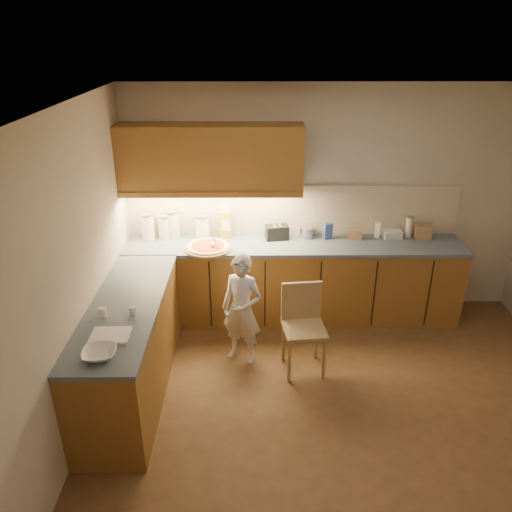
# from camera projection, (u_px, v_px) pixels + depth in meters

# --- Properties ---
(room) EXTENTS (4.54, 4.50, 2.62)m
(room) POSITION_uv_depth(u_px,v_px,m) (365.00, 241.00, 3.68)
(room) COLOR #54371C
(room) RESTS_ON ground
(l_counter) EXTENTS (3.77, 2.62, 0.92)m
(l_counter) POSITION_uv_depth(u_px,v_px,m) (244.00, 300.00, 5.31)
(l_counter) COLOR olive
(l_counter) RESTS_ON ground
(backsplash) EXTENTS (3.75, 0.02, 0.58)m
(backsplash) POSITION_uv_depth(u_px,v_px,m) (293.00, 210.00, 5.67)
(backsplash) COLOR beige
(backsplash) RESTS_ON l_counter
(upper_cabinets) EXTENTS (1.95, 0.36, 0.73)m
(upper_cabinets) POSITION_uv_depth(u_px,v_px,m) (211.00, 158.00, 5.25)
(upper_cabinets) COLOR olive
(upper_cabinets) RESTS_ON ground
(pizza_on_board) EXTENTS (0.51, 0.51, 0.21)m
(pizza_on_board) POSITION_uv_depth(u_px,v_px,m) (208.00, 247.00, 5.39)
(pizza_on_board) COLOR tan
(pizza_on_board) RESTS_ON l_counter
(child) EXTENTS (0.50, 0.42, 1.15)m
(child) POSITION_uv_depth(u_px,v_px,m) (242.00, 309.00, 4.91)
(child) COLOR white
(child) RESTS_ON ground
(wooden_chair) EXTENTS (0.44, 0.44, 0.88)m
(wooden_chair) POSITION_uv_depth(u_px,v_px,m) (303.00, 321.00, 4.84)
(wooden_chair) COLOR tan
(wooden_chair) RESTS_ON ground
(mixing_bowl) EXTENTS (0.28, 0.28, 0.06)m
(mixing_bowl) POSITION_uv_depth(u_px,v_px,m) (99.00, 354.00, 3.63)
(mixing_bowl) COLOR white
(mixing_bowl) RESTS_ON l_counter
(canister_a) EXTENTS (0.15, 0.15, 0.31)m
(canister_a) POSITION_uv_depth(u_px,v_px,m) (148.00, 226.00, 5.58)
(canister_a) COLOR white
(canister_a) RESTS_ON l_counter
(canister_b) EXTENTS (0.16, 0.16, 0.28)m
(canister_b) POSITION_uv_depth(u_px,v_px,m) (165.00, 226.00, 5.62)
(canister_b) COLOR silver
(canister_b) RESTS_ON l_counter
(canister_c) EXTENTS (0.17, 0.17, 0.32)m
(canister_c) POSITION_uv_depth(u_px,v_px,m) (172.00, 224.00, 5.63)
(canister_c) COLOR beige
(canister_c) RESTS_ON l_counter
(canister_d) EXTENTS (0.17, 0.17, 0.27)m
(canister_d) POSITION_uv_depth(u_px,v_px,m) (202.00, 226.00, 5.65)
(canister_d) COLOR white
(canister_d) RESTS_ON l_counter
(oil_jug) EXTENTS (0.14, 0.12, 0.37)m
(oil_jug) POSITION_uv_depth(u_px,v_px,m) (226.00, 223.00, 5.64)
(oil_jug) COLOR gold
(oil_jug) RESTS_ON l_counter
(toaster) EXTENTS (0.27, 0.18, 0.16)m
(toaster) POSITION_uv_depth(u_px,v_px,m) (277.00, 232.00, 5.62)
(toaster) COLOR black
(toaster) RESTS_ON l_counter
(steel_pot) EXTENTS (0.17, 0.17, 0.13)m
(steel_pot) POSITION_uv_depth(u_px,v_px,m) (306.00, 232.00, 5.67)
(steel_pot) COLOR #AFAFB4
(steel_pot) RESTS_ON l_counter
(blue_box) EXTENTS (0.10, 0.08, 0.18)m
(blue_box) POSITION_uv_depth(u_px,v_px,m) (328.00, 231.00, 5.63)
(blue_box) COLOR #304A91
(blue_box) RESTS_ON l_counter
(card_box_a) EXTENTS (0.16, 0.13, 0.11)m
(card_box_a) POSITION_uv_depth(u_px,v_px,m) (355.00, 234.00, 5.65)
(card_box_a) COLOR #A07856
(card_box_a) RESTS_ON l_counter
(white_bottle) EXTENTS (0.07, 0.07, 0.18)m
(white_bottle) POSITION_uv_depth(u_px,v_px,m) (377.00, 230.00, 5.66)
(white_bottle) COLOR white
(white_bottle) RESTS_ON l_counter
(flat_pack) EXTENTS (0.21, 0.15, 0.08)m
(flat_pack) POSITION_uv_depth(u_px,v_px,m) (392.00, 234.00, 5.67)
(flat_pack) COLOR silver
(flat_pack) RESTS_ON l_counter
(tall_jar) EXTENTS (0.08, 0.08, 0.25)m
(tall_jar) POSITION_uv_depth(u_px,v_px,m) (409.00, 227.00, 5.66)
(tall_jar) COLOR white
(tall_jar) RESTS_ON l_counter
(card_box_b) EXTENTS (0.20, 0.16, 0.15)m
(card_box_b) POSITION_uv_depth(u_px,v_px,m) (423.00, 231.00, 5.67)
(card_box_b) COLOR #A07E56
(card_box_b) RESTS_ON l_counter
(dough_cloth) EXTENTS (0.30, 0.24, 0.02)m
(dough_cloth) POSITION_uv_depth(u_px,v_px,m) (110.00, 335.00, 3.87)
(dough_cloth) COLOR white
(dough_cloth) RESTS_ON l_counter
(spice_jar_a) EXTENTS (0.08, 0.08, 0.08)m
(spice_jar_a) POSITION_uv_depth(u_px,v_px,m) (102.00, 312.00, 4.13)
(spice_jar_a) COLOR white
(spice_jar_a) RESTS_ON l_counter
(spice_jar_b) EXTENTS (0.06, 0.06, 0.08)m
(spice_jar_b) POSITION_uv_depth(u_px,v_px,m) (132.00, 311.00, 4.16)
(spice_jar_b) COLOR white
(spice_jar_b) RESTS_ON l_counter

